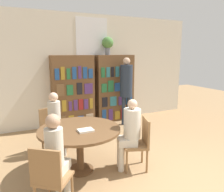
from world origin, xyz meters
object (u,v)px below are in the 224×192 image
at_px(flower_vase, 108,44).
at_px(chair_far_side, 140,141).
at_px(reading_table, 80,135).
at_px(seated_reader_back, 56,154).
at_px(chair_near_camera, 50,176).
at_px(seated_reader_right, 130,130).
at_px(bookshelf_left, 73,92).
at_px(bookshelf_right, 115,88).
at_px(chair_left_side, 52,128).
at_px(seated_reader_left, 56,121).
at_px(librarian_standing, 126,83).

distance_m(flower_vase, chair_far_side, 3.24).
height_order(reading_table, seated_reader_back, seated_reader_back).
height_order(flower_vase, chair_near_camera, flower_vase).
height_order(reading_table, seated_reader_right, seated_reader_right).
relative_size(flower_vase, chair_near_camera, 0.55).
bearing_deg(bookshelf_left, bookshelf_right, -0.01).
bearing_deg(bookshelf_right, chair_left_side, -146.98).
distance_m(bookshelf_right, flower_vase, 1.28).
bearing_deg(flower_vase, seated_reader_right, -106.98).
height_order(chair_near_camera, seated_reader_left, seated_reader_left).
relative_size(bookshelf_left, reading_table, 1.41).
bearing_deg(chair_left_side, chair_far_side, 117.00).
height_order(reading_table, chair_left_side, chair_left_side).
bearing_deg(seated_reader_left, bookshelf_left, -133.10).
bearing_deg(seated_reader_back, librarian_standing, 83.90).
bearing_deg(seated_reader_left, seated_reader_right, 117.12).
height_order(bookshelf_right, chair_left_side, bookshelf_right).
bearing_deg(reading_table, chair_left_side, 105.84).
bearing_deg(chair_left_side, reading_table, 90.00).
xyz_separation_m(chair_far_side, librarian_standing, (0.95, 2.17, 0.65)).
xyz_separation_m(chair_far_side, seated_reader_left, (-1.18, 1.14, 0.19)).
height_order(flower_vase, seated_reader_right, flower_vase).
distance_m(seated_reader_right, seated_reader_back, 1.34).
distance_m(reading_table, seated_reader_back, 0.83).
bearing_deg(chair_far_side, librarian_standing, -3.45).
xyz_separation_m(bookshelf_right, chair_far_side, (-0.85, -2.67, -0.45)).
xyz_separation_m(bookshelf_left, seated_reader_back, (-1.07, -2.97, -0.26)).
relative_size(chair_near_camera, chair_far_side, 1.00).
height_order(chair_left_side, seated_reader_back, seated_reader_back).
xyz_separation_m(flower_vase, seated_reader_back, (-2.09, -2.98, -1.52)).
height_order(chair_far_side, seated_reader_left, seated_reader_left).
height_order(bookshelf_right, chair_near_camera, bookshelf_right).
xyz_separation_m(bookshelf_right, chair_left_side, (-2.08, -1.35, -0.45)).
bearing_deg(bookshelf_left, chair_left_side, -121.81).
bearing_deg(chair_near_camera, reading_table, 90.00).
bearing_deg(flower_vase, seated_reader_back, -125.08).
bearing_deg(librarian_standing, bookshelf_right, 100.90).
distance_m(flower_vase, reading_table, 3.22).
height_order(flower_vase, seated_reader_left, flower_vase).
distance_m(bookshelf_right, librarian_standing, 0.55).
relative_size(bookshelf_left, librarian_standing, 1.03).
distance_m(chair_near_camera, librarian_standing, 3.69).
xyz_separation_m(seated_reader_back, librarian_standing, (2.41, 2.47, 0.46)).
bearing_deg(seated_reader_left, chair_near_camera, 60.07).
height_order(chair_left_side, librarian_standing, librarian_standing).
bearing_deg(chair_near_camera, bookshelf_right, 90.27).
distance_m(chair_near_camera, chair_far_side, 1.64).
bearing_deg(bookshelf_left, chair_far_side, -81.74).
bearing_deg(chair_left_side, seated_reader_back, 65.95).
bearing_deg(flower_vase, bookshelf_left, -179.73).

